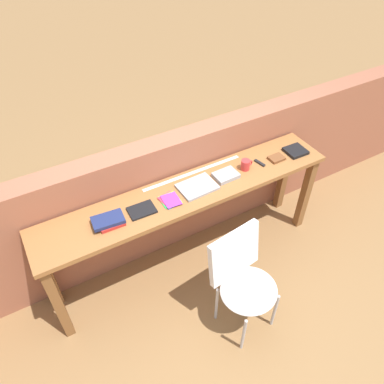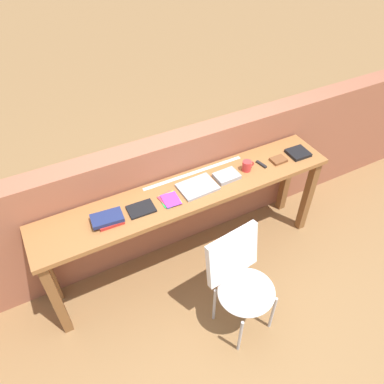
{
  "view_description": "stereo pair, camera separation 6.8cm",
  "coord_description": "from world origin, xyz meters",
  "px_view_note": "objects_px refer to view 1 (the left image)",
  "views": [
    {
      "loc": [
        -1.06,
        -1.61,
        2.87
      ],
      "look_at": [
        0.0,
        0.25,
        0.9
      ],
      "focal_mm": 35.0,
      "sensor_mm": 36.0,
      "label": 1
    },
    {
      "loc": [
        -1.0,
        -1.64,
        2.87
      ],
      "look_at": [
        0.0,
        0.25,
        0.9
      ],
      "focal_mm": 35.0,
      "sensor_mm": 36.0,
      "label": 2
    }
  ],
  "objects_px": {
    "book_stack_leftmost": "(109,220)",
    "book_open_centre": "(197,187)",
    "pamphlet_pile_colourful": "(170,200)",
    "chair_white_moulded": "(243,278)",
    "multitool_folded": "(260,163)",
    "leather_journal_brown": "(276,158)",
    "mug": "(246,165)",
    "book_repair_rightmost": "(296,151)",
    "magazine_cycling": "(142,210)"
  },
  "relations": [
    {
      "from": "chair_white_moulded",
      "to": "pamphlet_pile_colourful",
      "type": "distance_m",
      "value": 0.8
    },
    {
      "from": "leather_journal_brown",
      "to": "book_stack_leftmost",
      "type": "bearing_deg",
      "value": 179.01
    },
    {
      "from": "book_stack_leftmost",
      "to": "book_open_centre",
      "type": "xyz_separation_m",
      "value": [
        0.74,
        0.02,
        -0.02
      ]
    },
    {
      "from": "book_open_centre",
      "to": "pamphlet_pile_colourful",
      "type": "bearing_deg",
      "value": -176.57
    },
    {
      "from": "book_open_centre",
      "to": "multitool_folded",
      "type": "distance_m",
      "value": 0.62
    },
    {
      "from": "book_stack_leftmost",
      "to": "book_open_centre",
      "type": "bearing_deg",
      "value": 1.3
    },
    {
      "from": "pamphlet_pile_colourful",
      "to": "book_open_centre",
      "type": "distance_m",
      "value": 0.26
    },
    {
      "from": "multitool_folded",
      "to": "book_stack_leftmost",
      "type": "bearing_deg",
      "value": -179.21
    },
    {
      "from": "book_open_centre",
      "to": "multitool_folded",
      "type": "bearing_deg",
      "value": -2.28
    },
    {
      "from": "mug",
      "to": "leather_journal_brown",
      "type": "height_order",
      "value": "mug"
    },
    {
      "from": "magazine_cycling",
      "to": "mug",
      "type": "xyz_separation_m",
      "value": [
        0.96,
        0.02,
        0.04
      ]
    },
    {
      "from": "chair_white_moulded",
      "to": "book_stack_leftmost",
      "type": "distance_m",
      "value": 1.07
    },
    {
      "from": "magazine_cycling",
      "to": "book_repair_rightmost",
      "type": "bearing_deg",
      "value": 1.6
    },
    {
      "from": "book_stack_leftmost",
      "to": "book_repair_rightmost",
      "type": "distance_m",
      "value": 1.74
    },
    {
      "from": "chair_white_moulded",
      "to": "magazine_cycling",
      "type": "xyz_separation_m",
      "value": [
        -0.48,
        0.68,
        0.36
      ]
    },
    {
      "from": "book_stack_leftmost",
      "to": "multitool_folded",
      "type": "distance_m",
      "value": 1.36
    },
    {
      "from": "book_repair_rightmost",
      "to": "book_stack_leftmost",
      "type": "bearing_deg",
      "value": -178.39
    },
    {
      "from": "chair_white_moulded",
      "to": "magazine_cycling",
      "type": "height_order",
      "value": "magazine_cycling"
    },
    {
      "from": "book_repair_rightmost",
      "to": "mug",
      "type": "bearing_deg",
      "value": 178.69
    },
    {
      "from": "mug",
      "to": "magazine_cycling",
      "type": "bearing_deg",
      "value": -178.58
    },
    {
      "from": "book_stack_leftmost",
      "to": "mug",
      "type": "relative_size",
      "value": 2.17
    },
    {
      "from": "chair_white_moulded",
      "to": "book_repair_rightmost",
      "type": "distance_m",
      "value": 1.26
    },
    {
      "from": "book_stack_leftmost",
      "to": "book_repair_rightmost",
      "type": "bearing_deg",
      "value": -0.22
    },
    {
      "from": "magazine_cycling",
      "to": "multitool_folded",
      "type": "bearing_deg",
      "value": 2.84
    },
    {
      "from": "chair_white_moulded",
      "to": "mug",
      "type": "distance_m",
      "value": 0.93
    },
    {
      "from": "book_stack_leftmost",
      "to": "mug",
      "type": "distance_m",
      "value": 1.21
    },
    {
      "from": "magazine_cycling",
      "to": "leather_journal_brown",
      "type": "distance_m",
      "value": 1.27
    },
    {
      "from": "book_stack_leftmost",
      "to": "mug",
      "type": "xyz_separation_m",
      "value": [
        1.21,
        0.02,
        0.02
      ]
    },
    {
      "from": "multitool_folded",
      "to": "magazine_cycling",
      "type": "bearing_deg",
      "value": -178.95
    },
    {
      "from": "book_open_centre",
      "to": "chair_white_moulded",
      "type": "bearing_deg",
      "value": -92.87
    },
    {
      "from": "chair_white_moulded",
      "to": "magazine_cycling",
      "type": "bearing_deg",
      "value": 125.6
    },
    {
      "from": "chair_white_moulded",
      "to": "pamphlet_pile_colourful",
      "type": "bearing_deg",
      "value": 110.58
    },
    {
      "from": "chair_white_moulded",
      "to": "book_stack_leftmost",
      "type": "bearing_deg",
      "value": 137.39
    },
    {
      "from": "pamphlet_pile_colourful",
      "to": "mug",
      "type": "relative_size",
      "value": 1.65
    },
    {
      "from": "chair_white_moulded",
      "to": "book_repair_rightmost",
      "type": "xyz_separation_m",
      "value": [
        1.0,
        0.67,
        0.37
      ]
    },
    {
      "from": "pamphlet_pile_colourful",
      "to": "book_repair_rightmost",
      "type": "height_order",
      "value": "book_repair_rightmost"
    },
    {
      "from": "book_stack_leftmost",
      "to": "book_repair_rightmost",
      "type": "xyz_separation_m",
      "value": [
        1.74,
        -0.01,
        -0.01
      ]
    },
    {
      "from": "book_stack_leftmost",
      "to": "mug",
      "type": "height_order",
      "value": "mug"
    },
    {
      "from": "magazine_cycling",
      "to": "mug",
      "type": "height_order",
      "value": "mug"
    },
    {
      "from": "book_open_centre",
      "to": "book_repair_rightmost",
      "type": "distance_m",
      "value": 0.99
    },
    {
      "from": "mug",
      "to": "multitool_folded",
      "type": "height_order",
      "value": "mug"
    },
    {
      "from": "multitool_folded",
      "to": "leather_journal_brown",
      "type": "height_order",
      "value": "leather_journal_brown"
    },
    {
      "from": "mug",
      "to": "book_repair_rightmost",
      "type": "xyz_separation_m",
      "value": [
        0.52,
        -0.03,
        -0.03
      ]
    },
    {
      "from": "mug",
      "to": "pamphlet_pile_colourful",
      "type": "bearing_deg",
      "value": -177.51
    },
    {
      "from": "book_open_centre",
      "to": "book_stack_leftmost",
      "type": "bearing_deg",
      "value": 178.86
    },
    {
      "from": "mug",
      "to": "multitool_folded",
      "type": "distance_m",
      "value": 0.15
    },
    {
      "from": "magazine_cycling",
      "to": "pamphlet_pile_colourful",
      "type": "height_order",
      "value": "magazine_cycling"
    },
    {
      "from": "magazine_cycling",
      "to": "pamphlet_pile_colourful",
      "type": "xyz_separation_m",
      "value": [
        0.23,
        -0.01,
        -0.0
      ]
    },
    {
      "from": "book_stack_leftmost",
      "to": "book_repair_rightmost",
      "type": "relative_size",
      "value": 1.35
    },
    {
      "from": "book_stack_leftmost",
      "to": "leather_journal_brown",
      "type": "distance_m",
      "value": 1.52
    }
  ]
}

